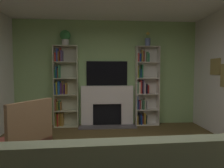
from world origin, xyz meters
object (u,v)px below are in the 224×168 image
bookshelf_left (64,87)px  tv (107,73)px  potted_plant (65,37)px  vase_with_flowers (148,41)px  armchair (22,138)px  fireplace (107,105)px  bookshelf_right (144,87)px

bookshelf_left → tv: bearing=3.6°
tv → potted_plant: potted_plant is taller
vase_with_flowers → potted_plant: bearing=180.0°
bookshelf_left → armchair: size_ratio=1.99×
fireplace → armchair: bearing=-117.5°
fireplace → bookshelf_right: size_ratio=0.70×
fireplace → armchair: 2.76m
bookshelf_left → bookshelf_right: bearing=0.0°
vase_with_flowers → armchair: bearing=-134.1°
armchair → fireplace: bearing=62.5°
bookshelf_left → potted_plant: 1.27m
tv → bookshelf_left: (-1.12, -0.07, -0.35)m
tv → bookshelf_right: bearing=-4.0°
bookshelf_right → potted_plant: size_ratio=5.38×
vase_with_flowers → armchair: 3.72m
fireplace → tv: bearing=90.0°
fireplace → bookshelf_left: bookshelf_left is taller
bookshelf_right → armchair: size_ratio=1.99×
bookshelf_right → vase_with_flowers: bearing=-38.7°
vase_with_flowers → armchair: vase_with_flowers is taller
bookshelf_left → armchair: (-0.16, -2.44, -0.49)m
fireplace → tv: 0.83m
bookshelf_left → bookshelf_right: size_ratio=1.00×
bookshelf_right → armchair: bookshelf_right is taller
tv → bookshelf_left: 1.17m
tv → armchair: bearing=-116.8°
armchair → vase_with_flowers: bearing=45.9°
vase_with_flowers → armchair: (-2.32, -2.39, -1.66)m
bookshelf_right → vase_with_flowers: (0.06, -0.05, 1.17)m
fireplace → potted_plant: 2.03m
tv → vase_with_flowers: bearing=-6.6°
tv → armchair: size_ratio=1.03×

